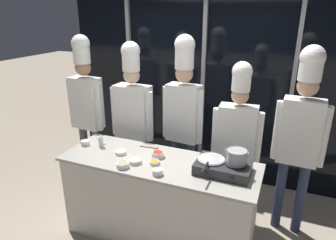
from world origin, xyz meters
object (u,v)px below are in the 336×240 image
object	(u,v)px
prep_bowl_garlic	(121,152)
prep_bowl_carrots	(155,162)
portable_stove	(223,167)
chef_sous	(133,111)
squeeze_bottle_clear	(101,141)
prep_bowl_ginger	(135,161)
serving_spoon_slotted	(153,147)
chef_head	(86,100)
stock_pot	(237,157)
chef_pastry	(237,132)
frying_pan	(211,158)
prep_bowl_shrimp	(157,172)
serving_spoon_solid	(102,142)
prep_bowl_bell_pepper	(158,154)
chef_line	(184,108)
prep_bowl_chicken	(85,142)
prep_bowl_mushrooms	(123,165)
chef_apprentice	(301,127)

from	to	relation	value
prep_bowl_garlic	prep_bowl_carrots	bearing A→B (deg)	-8.14
portable_stove	chef_sous	xyz separation A→B (m)	(-1.28, 0.62, 0.19)
squeeze_bottle_clear	prep_bowl_ginger	world-z (taller)	squeeze_bottle_clear
serving_spoon_slotted	chef_head	distance (m)	1.27
chef_sous	squeeze_bottle_clear	bearing A→B (deg)	86.29
stock_pot	chef_pastry	distance (m)	0.63
frying_pan	chef_pastry	size ratio (longest dim) A/B	0.24
stock_pot	squeeze_bottle_clear	size ratio (longest dim) A/B	1.34
prep_bowl_shrimp	serving_spoon_solid	xyz separation A→B (m)	(-0.87, 0.40, -0.03)
prep_bowl_shrimp	serving_spoon_solid	world-z (taller)	prep_bowl_shrimp
prep_bowl_bell_pepper	squeeze_bottle_clear	bearing A→B (deg)	-177.99
prep_bowl_carrots	chef_line	size ratio (longest dim) A/B	0.05
serving_spoon_solid	chef_sous	xyz separation A→B (m)	(0.13, 0.50, 0.23)
prep_bowl_shrimp	chef_line	distance (m)	1.04
squeeze_bottle_clear	prep_bowl_chicken	bearing A→B (deg)	-173.36
serving_spoon_solid	chef_line	xyz separation A→B (m)	(0.76, 0.59, 0.33)
prep_bowl_chicken	prep_bowl_shrimp	size ratio (longest dim) A/B	0.99
prep_bowl_garlic	serving_spoon_solid	size ratio (longest dim) A/B	0.56
prep_bowl_ginger	chef_pastry	distance (m)	1.15
prep_bowl_mushrooms	chef_pastry	xyz separation A→B (m)	(0.91, 0.90, 0.13)
prep_bowl_shrimp	prep_bowl_bell_pepper	size ratio (longest dim) A/B	0.77
chef_sous	chef_apprentice	size ratio (longest dim) A/B	0.98
portable_stove	prep_bowl_garlic	bearing A→B (deg)	-177.57
chef_line	chef_pastry	bearing A→B (deg)	178.12
frying_pan	chef_apprentice	xyz separation A→B (m)	(0.74, 0.64, 0.19)
prep_bowl_chicken	serving_spoon_slotted	world-z (taller)	prep_bowl_chicken
squeeze_bottle_clear	prep_bowl_carrots	distance (m)	0.71
chef_sous	prep_bowl_chicken	bearing A→B (deg)	69.85
serving_spoon_solid	chef_line	distance (m)	1.02
prep_bowl_mushrooms	chef_sous	distance (m)	1.00
prep_bowl_mushrooms	prep_bowl_bell_pepper	xyz separation A→B (m)	(0.22, 0.32, 0.00)
prep_bowl_ginger	prep_bowl_bell_pepper	bearing A→B (deg)	52.27
frying_pan	prep_bowl_mushrooms	size ratio (longest dim) A/B	3.62
prep_bowl_garlic	prep_bowl_shrimp	xyz separation A→B (m)	(0.53, -0.23, 0.01)
chef_apprentice	squeeze_bottle_clear	bearing A→B (deg)	19.79
prep_bowl_mushrooms	serving_spoon_solid	size ratio (longest dim) A/B	0.59
frying_pan	squeeze_bottle_clear	size ratio (longest dim) A/B	2.85
serving_spoon_slotted	chef_apprentice	world-z (taller)	chef_apprentice
prep_bowl_ginger	chef_pastry	world-z (taller)	chef_pastry
stock_pot	prep_bowl_shrimp	world-z (taller)	stock_pot
prep_bowl_ginger	chef_pastry	size ratio (longest dim) A/B	0.07
stock_pot	chef_head	xyz separation A→B (m)	(-2.10, 0.62, 0.12)
chef_apprentice	portable_stove	bearing A→B (deg)	47.80
prep_bowl_garlic	serving_spoon_solid	bearing A→B (deg)	153.86
stock_pot	chef_line	xyz separation A→B (m)	(-0.76, 0.71, 0.15)
prep_bowl_chicken	prep_bowl_mushrooms	xyz separation A→B (m)	(0.65, -0.28, -0.00)
prep_bowl_bell_pepper	chef_sous	xyz separation A→B (m)	(-0.60, 0.58, 0.21)
frying_pan	chef_line	xyz separation A→B (m)	(-0.54, 0.72, 0.21)
chef_sous	prep_bowl_mushrooms	bearing A→B (deg)	115.57
serving_spoon_solid	chef_head	xyz separation A→B (m)	(-0.57, 0.50, 0.30)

